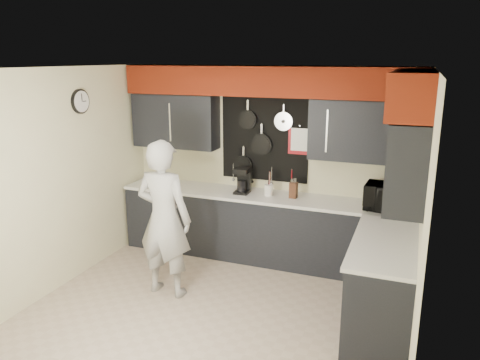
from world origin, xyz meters
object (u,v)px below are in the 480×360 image
at_px(microwave, 390,198).
at_px(coffee_maker, 243,180).
at_px(utensil_crock, 269,190).
at_px(knife_block, 293,190).
at_px(person, 164,219).

xyz_separation_m(microwave, coffee_maker, (-1.91, 0.08, 0.02)).
bearing_deg(microwave, utensil_crock, -178.68).
height_order(knife_block, utensil_crock, knife_block).
distance_m(utensil_crock, person, 1.55).
bearing_deg(utensil_crock, person, -122.39).
height_order(microwave, coffee_maker, coffee_maker).
height_order(utensil_crock, person, person).
bearing_deg(coffee_maker, person, -112.21).
xyz_separation_m(microwave, knife_block, (-1.20, 0.08, -0.05)).
height_order(microwave, knife_block, microwave).
relative_size(utensil_crock, person, 0.08).
bearing_deg(person, knife_block, -129.96).
bearing_deg(knife_block, microwave, 0.45).
distance_m(knife_block, coffee_maker, 0.71).
height_order(utensil_crock, coffee_maker, coffee_maker).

